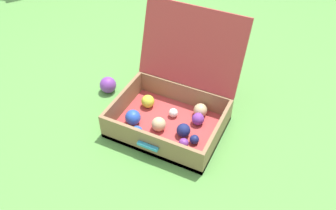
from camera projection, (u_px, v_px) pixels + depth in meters
The scene contains 3 objects.
ground_plane at pixel (174, 120), 1.96m from camera, with size 16.00×16.00×0.00m, color #569342.
open_suitcase at pixel (173, 103), 1.88m from camera, with size 0.57×0.59×0.55m.
stray_ball_on_grass at pixel (108, 85), 2.10m from camera, with size 0.10×0.10×0.10m, color purple.
Camera 1 is at (0.57, -1.27, 1.38)m, focal length 37.93 mm.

